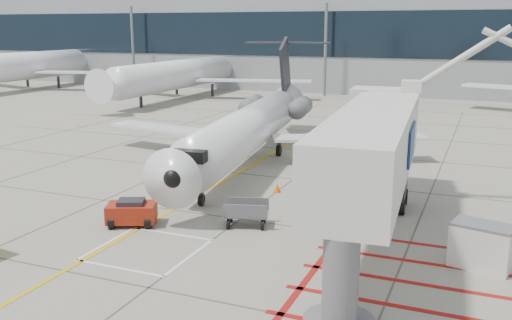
% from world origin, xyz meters
% --- Properties ---
extents(ground_plane, '(260.00, 260.00, 0.00)m').
position_xyz_m(ground_plane, '(0.00, 0.00, 0.00)').
color(ground_plane, gray).
rests_on(ground_plane, ground).
extents(regional_jet, '(28.26, 33.58, 7.97)m').
position_xyz_m(regional_jet, '(-3.75, 12.25, 3.99)').
color(regional_jet, silver).
rests_on(regional_jet, ground_plane).
extents(jet_bridge, '(10.54, 19.88, 7.70)m').
position_xyz_m(jet_bridge, '(6.45, 2.47, 3.85)').
color(jet_bridge, silver).
rests_on(jet_bridge, ground_plane).
extents(pushback_tug, '(2.59, 2.17, 1.29)m').
position_xyz_m(pushback_tug, '(-4.36, 1.36, 0.65)').
color(pushback_tug, maroon).
rests_on(pushback_tug, ground_plane).
extents(baggage_cart, '(2.27, 1.78, 1.26)m').
position_xyz_m(baggage_cart, '(0.65, 3.27, 0.63)').
color(baggage_cart, '#504F54').
rests_on(baggage_cart, ground_plane).
extents(ground_power_unit, '(2.46, 1.79, 1.75)m').
position_xyz_m(ground_power_unit, '(10.84, 2.43, 0.88)').
color(ground_power_unit, silver).
rests_on(ground_power_unit, ground_plane).
extents(cone_nose, '(0.31, 0.31, 0.44)m').
position_xyz_m(cone_nose, '(-5.84, 7.67, 0.22)').
color(cone_nose, '#DE3E0B').
rests_on(cone_nose, ground_plane).
extents(cone_side, '(0.38, 0.38, 0.53)m').
position_xyz_m(cone_side, '(0.06, 8.96, 0.27)').
color(cone_side, '#E1550B').
rests_on(cone_side, ground_plane).
extents(terminal_building, '(180.00, 28.00, 14.00)m').
position_xyz_m(terminal_building, '(10.00, 70.00, 7.00)').
color(terminal_building, gray).
rests_on(terminal_building, ground_plane).
extents(terminal_glass_band, '(180.00, 0.10, 6.00)m').
position_xyz_m(terminal_glass_band, '(10.00, 55.95, 8.00)').
color(terminal_glass_band, black).
rests_on(terminal_glass_band, ground_plane).
extents(bg_aircraft_a, '(36.08, 40.08, 12.03)m').
position_xyz_m(bg_aircraft_a, '(-52.42, 46.00, 6.01)').
color(bg_aircraft_a, silver).
rests_on(bg_aircraft_a, ground_plane).
extents(bg_aircraft_b, '(32.63, 36.26, 10.88)m').
position_xyz_m(bg_aircraft_b, '(-26.29, 46.00, 5.44)').
color(bg_aircraft_b, silver).
rests_on(bg_aircraft_b, ground_plane).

